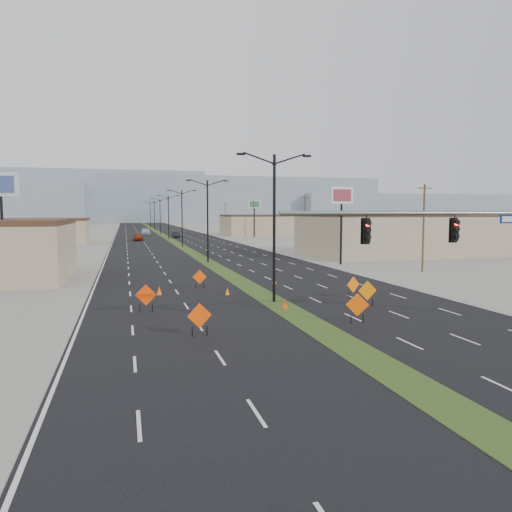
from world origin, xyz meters
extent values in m
plane|color=gray|center=(0.00, 0.00, 0.00)|extent=(600.00, 600.00, 0.00)
cube|color=black|center=(0.00, 100.00, 0.00)|extent=(25.00, 400.00, 0.02)
cube|color=#274518|center=(0.00, 100.00, 0.00)|extent=(2.00, 400.00, 0.04)
cube|color=tan|center=(-32.00, 85.00, 2.25)|extent=(30.00, 14.00, 4.50)
cube|color=tan|center=(34.00, 45.00, 2.75)|extent=(36.00, 18.00, 5.50)
cube|color=tan|center=(38.00, 110.00, 2.50)|extent=(44.00, 16.00, 5.00)
cube|color=gray|center=(40.00, 300.00, 14.00)|extent=(220.00, 50.00, 28.00)
cube|color=gray|center=(180.00, 290.00, 9.00)|extent=(160.00, 50.00, 18.00)
cube|color=gray|center=(-30.00, 320.00, 16.00)|extent=(140.00, 50.00, 32.00)
cylinder|color=slate|center=(5.20, 2.00, 6.10)|extent=(16.00, 0.24, 0.24)
cube|color=black|center=(1.70, 2.00, 5.22)|extent=(0.50, 0.28, 1.30)
sphere|color=#FF0C05|center=(1.70, 1.84, 5.57)|extent=(0.22, 0.22, 0.22)
cube|color=black|center=(6.70, 2.00, 5.22)|extent=(0.50, 0.28, 1.30)
sphere|color=#FF0C05|center=(6.70, 1.84, 5.57)|extent=(0.22, 0.22, 0.22)
cylinder|color=black|center=(0.00, 12.00, 5.00)|extent=(0.20, 0.20, 10.00)
cube|color=black|center=(-2.30, 12.00, 9.95)|extent=(0.55, 0.24, 0.14)
cube|color=black|center=(2.30, 12.00, 9.95)|extent=(0.55, 0.24, 0.14)
cylinder|color=black|center=(0.00, 40.00, 5.00)|extent=(0.20, 0.20, 10.00)
cube|color=black|center=(-2.30, 40.00, 9.95)|extent=(0.55, 0.24, 0.14)
cube|color=black|center=(2.30, 40.00, 9.95)|extent=(0.55, 0.24, 0.14)
cylinder|color=black|center=(0.00, 68.00, 5.00)|extent=(0.20, 0.20, 10.00)
cube|color=black|center=(-2.30, 68.00, 9.95)|extent=(0.55, 0.24, 0.14)
cube|color=black|center=(2.30, 68.00, 9.95)|extent=(0.55, 0.24, 0.14)
cylinder|color=black|center=(0.00, 96.00, 5.00)|extent=(0.20, 0.20, 10.00)
cube|color=black|center=(-2.30, 96.00, 9.95)|extent=(0.55, 0.24, 0.14)
cube|color=black|center=(2.30, 96.00, 9.95)|extent=(0.55, 0.24, 0.14)
cylinder|color=black|center=(0.00, 124.00, 5.00)|extent=(0.20, 0.20, 10.00)
cube|color=black|center=(-2.30, 124.00, 9.95)|extent=(0.55, 0.24, 0.14)
cube|color=black|center=(2.30, 124.00, 9.95)|extent=(0.55, 0.24, 0.14)
cylinder|color=black|center=(0.00, 152.00, 5.00)|extent=(0.20, 0.20, 10.00)
cube|color=black|center=(-2.30, 152.00, 9.95)|extent=(0.55, 0.24, 0.14)
cube|color=black|center=(2.30, 152.00, 9.95)|extent=(0.55, 0.24, 0.14)
cylinder|color=black|center=(0.00, 180.00, 5.00)|extent=(0.20, 0.20, 10.00)
cube|color=black|center=(-2.30, 180.00, 9.95)|extent=(0.55, 0.24, 0.14)
cube|color=black|center=(2.30, 180.00, 9.95)|extent=(0.55, 0.24, 0.14)
cylinder|color=#4C3823|center=(20.00, 25.00, 4.50)|extent=(0.20, 0.20, 9.00)
cube|color=#4C3823|center=(20.00, 25.00, 8.60)|extent=(1.60, 0.10, 0.10)
cylinder|color=#4C3823|center=(20.00, 60.00, 4.50)|extent=(0.20, 0.20, 9.00)
cube|color=#4C3823|center=(20.00, 60.00, 8.60)|extent=(1.60, 0.10, 0.10)
cylinder|color=#4C3823|center=(20.00, 95.00, 4.50)|extent=(0.20, 0.20, 9.00)
cube|color=#4C3823|center=(20.00, 95.00, 8.60)|extent=(1.60, 0.10, 0.10)
cylinder|color=#4C3823|center=(20.00, 130.00, 4.50)|extent=(0.20, 0.20, 9.00)
cube|color=#4C3823|center=(20.00, 130.00, 8.60)|extent=(1.60, 0.10, 0.10)
imported|color=#942C10|center=(-7.08, 90.37, 0.79)|extent=(2.48, 4.87, 1.59)
imported|color=black|center=(2.00, 100.68, 0.70)|extent=(1.88, 4.37, 1.40)
imported|color=silver|center=(-4.33, 118.42, 0.83)|extent=(2.38, 5.72, 1.65)
cube|color=#ED4405|center=(-6.29, 3.92, 1.05)|extent=(1.25, 0.25, 1.26)
cylinder|color=black|center=(-6.66, 3.92, 0.26)|extent=(0.05, 0.05, 0.52)
cylinder|color=black|center=(-5.93, 3.92, 0.26)|extent=(0.05, 0.05, 0.52)
cube|color=#FF3E05|center=(-8.61, 10.71, 1.08)|extent=(1.30, 0.16, 1.30)
cylinder|color=black|center=(-8.99, 10.71, 0.27)|extent=(0.05, 0.05, 0.54)
cylinder|color=black|center=(-8.23, 10.71, 0.27)|extent=(0.05, 0.05, 0.54)
cube|color=#FB4605|center=(-4.02, 19.45, 0.95)|extent=(1.14, 0.11, 1.14)
cylinder|color=black|center=(-4.35, 19.45, 0.24)|extent=(0.05, 0.05, 0.48)
cylinder|color=black|center=(-3.69, 19.45, 0.24)|extent=(0.05, 0.05, 0.48)
cube|color=#FF5505|center=(2.54, 4.52, 1.06)|extent=(1.19, 0.53, 1.28)
cylinder|color=black|center=(2.17, 4.52, 0.27)|extent=(0.05, 0.05, 0.53)
cylinder|color=black|center=(2.92, 4.52, 0.27)|extent=(0.05, 0.05, 0.53)
cube|color=orange|center=(5.38, 8.84, 1.07)|extent=(1.29, 0.06, 1.29)
cylinder|color=black|center=(5.01, 8.84, 0.27)|extent=(0.05, 0.05, 0.54)
cylinder|color=black|center=(5.76, 8.84, 0.27)|extent=(0.05, 0.05, 0.54)
cube|color=orange|center=(6.01, 12.23, 0.97)|extent=(1.12, 0.37, 1.16)
cylinder|color=black|center=(5.68, 12.23, 0.24)|extent=(0.05, 0.05, 0.48)
cylinder|color=black|center=(6.35, 12.23, 0.24)|extent=(0.05, 0.05, 0.48)
cone|color=orange|center=(-2.50, 15.72, 0.27)|extent=(0.42, 0.42, 0.54)
cone|color=#FB4805|center=(-0.05, 9.49, 0.33)|extent=(0.51, 0.51, 0.65)
cone|color=orange|center=(2.56, 20.42, 0.34)|extent=(0.53, 0.53, 0.68)
cone|color=#FF6305|center=(-7.40, 17.02, 0.33)|extent=(0.50, 0.50, 0.66)
cylinder|color=black|center=(-20.09, 27.27, 3.96)|extent=(0.24, 0.24, 7.93)
cube|color=white|center=(-20.09, 27.27, 8.55)|extent=(3.10, 1.22, 2.09)
cube|color=#4458A4|center=(-20.09, 27.07, 8.55)|extent=(2.42, 0.75, 1.46)
cylinder|color=black|center=(14.81, 33.80, 3.76)|extent=(0.24, 0.24, 7.52)
cube|color=white|center=(14.81, 33.80, 8.11)|extent=(2.99, 0.77, 1.98)
cube|color=#8F2F40|center=(14.81, 33.60, 8.11)|extent=(2.36, 0.39, 1.39)
cylinder|color=black|center=(21.47, 99.97, 3.75)|extent=(0.24, 0.24, 7.51)
cube|color=white|center=(21.47, 99.97, 8.10)|extent=(2.86, 1.51, 1.98)
cube|color=#348355|center=(21.47, 99.77, 8.10)|extent=(2.19, 1.00, 1.38)
camera|label=1|loc=(-9.77, -20.29, 6.15)|focal=35.00mm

